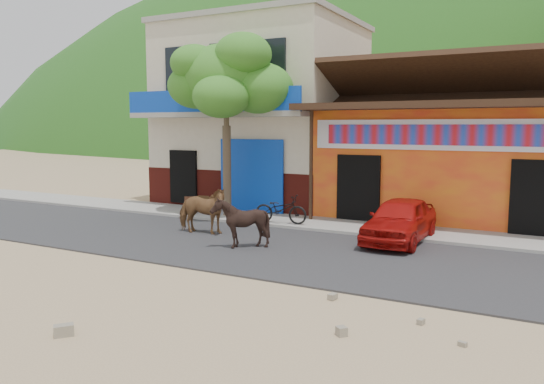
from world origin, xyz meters
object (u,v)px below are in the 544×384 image
Objects in this scene: cow_dark at (240,223)px; cafe_chair_right at (190,198)px; red_car at (400,220)px; scooter at (281,209)px; tree at (226,126)px; cafe_chair_left at (201,197)px; cow_tan at (202,210)px.

cow_dark is 1.28× the size of cafe_chair_right.
red_car is 3.87m from scooter.
tree reaches higher than cafe_chair_right.
red_car reaches higher than cafe_chair_right.
tree is 1.73× the size of red_car.
cafe_chair_left is (-7.51, 1.48, -0.04)m from red_car.
cow_dark is 3.17m from scooter.
scooter is 1.80× the size of cafe_chair_left.
cafe_chair_left is at bearing 27.04° from cow_tan.
tree is at bearing -138.50° from cow_dark.
cow_dark is at bearing -69.01° from cafe_chair_right.
tree is 3.46m from scooter.
scooter is at bearing -23.12° from cafe_chair_left.
tree is 3.66m from cow_tan.
cow_dark is at bearing -53.16° from cafe_chair_left.
red_car is 2.06× the size of scooter.
scooter is at bearing -167.16° from cow_dark.
cow_tan is 2.58m from scooter.
cafe_chair_right is (-2.23, 2.46, -0.09)m from cow_tan.
scooter is (1.45, 2.13, -0.15)m from cow_tan.
tree is at bearing -22.13° from cafe_chair_right.
cow_tan is at bearing -72.44° from tree.
red_car is at bearing -19.69° from cafe_chair_left.
cafe_chair_left is at bearing 161.85° from tree.
cow_dark is 1.39× the size of cafe_chair_left.
cow_dark is 5.39m from cafe_chair_right.
scooter is 1.66× the size of cafe_chair_right.
cow_tan is at bearing -62.68° from cafe_chair_left.
tree is 5.16m from cow_dark.
cafe_chair_right is at bearing 33.42° from cow_tan.
cafe_chair_right reaches higher than scooter.
cafe_chair_right is (-7.51, 0.85, -0.01)m from red_car.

